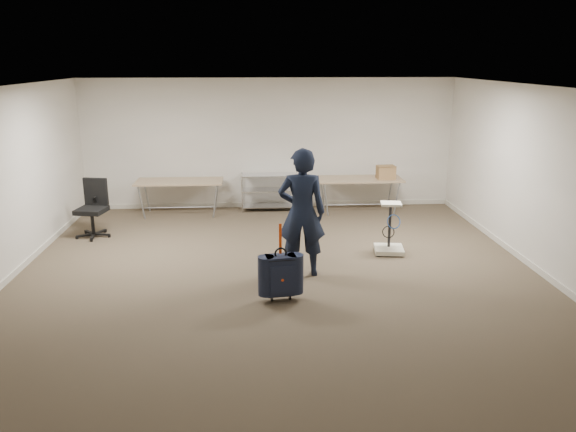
{
  "coord_description": "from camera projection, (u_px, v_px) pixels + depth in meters",
  "views": [
    {
      "loc": [
        -0.35,
        -7.63,
        3.18
      ],
      "look_at": [
        0.15,
        0.3,
        0.95
      ],
      "focal_mm": 35.0,
      "sensor_mm": 36.0,
      "label": 1
    }
  ],
  "objects": [
    {
      "name": "ground",
      "position": [
        279.0,
        284.0,
        8.21
      ],
      "size": [
        9.0,
        9.0,
        0.0
      ],
      "primitive_type": "plane",
      "color": "#463A2A",
      "rests_on": "ground"
    },
    {
      "name": "room_shell",
      "position": [
        275.0,
        250.0,
        9.53
      ],
      "size": [
        8.0,
        9.0,
        9.0
      ],
      "color": "beige",
      "rests_on": "ground"
    },
    {
      "name": "folding_table_left",
      "position": [
        179.0,
        183.0,
        11.71
      ],
      "size": [
        1.8,
        0.75,
        0.73
      ],
      "color": "#97795C",
      "rests_on": "ground"
    },
    {
      "name": "folding_table_right",
      "position": [
        359.0,
        181.0,
        11.94
      ],
      "size": [
        1.8,
        0.75,
        0.73
      ],
      "color": "#97795C",
      "rests_on": "ground"
    },
    {
      "name": "wire_shelf",
      "position": [
        270.0,
        190.0,
        12.13
      ],
      "size": [
        1.22,
        0.47,
        0.8
      ],
      "color": "silver",
      "rests_on": "ground"
    },
    {
      "name": "person",
      "position": [
        302.0,
        213.0,
        8.35
      ],
      "size": [
        0.74,
        0.52,
        1.94
      ],
      "primitive_type": "imported",
      "rotation": [
        0.0,
        0.0,
        3.07
      ],
      "color": "black",
      "rests_on": "ground"
    },
    {
      "name": "suitcase",
      "position": [
        281.0,
        275.0,
        7.56
      ],
      "size": [
        0.43,
        0.28,
        1.09
      ],
      "color": "black",
      "rests_on": "ground"
    },
    {
      "name": "office_chair",
      "position": [
        94.0,
        219.0,
        10.36
      ],
      "size": [
        0.64,
        0.64,
        1.06
      ],
      "color": "black",
      "rests_on": "ground"
    },
    {
      "name": "equipment_cart",
      "position": [
        389.0,
        240.0,
        9.48
      ],
      "size": [
        0.54,
        0.54,
        0.88
      ],
      "color": "beige",
      "rests_on": "ground"
    },
    {
      "name": "cardboard_box",
      "position": [
        386.0,
        172.0,
        11.85
      ],
      "size": [
        0.38,
        0.29,
        0.28
      ],
      "primitive_type": "cube",
      "rotation": [
        0.0,
        0.0,
        0.05
      ],
      "color": "#936A44",
      "rests_on": "folding_table_right"
    }
  ]
}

